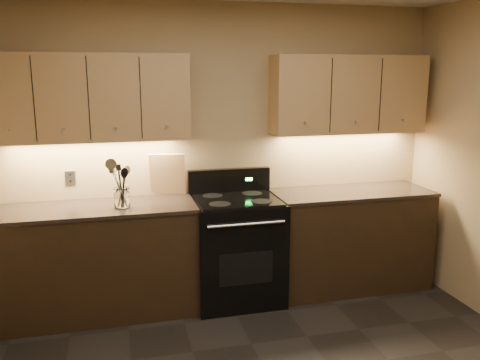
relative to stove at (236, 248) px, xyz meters
name	(u,v)px	position (x,y,z in m)	size (l,w,h in m)	color
wall_back	(219,151)	(-0.08, 0.32, 0.82)	(4.00, 0.04, 2.60)	tan
counter_left	(99,261)	(-1.18, 0.02, -0.01)	(1.62, 0.62, 0.93)	black
counter_right	(349,239)	(1.10, 0.02, -0.01)	(1.46, 0.62, 0.93)	black
stove	(236,248)	(0.00, 0.00, 0.00)	(0.76, 0.68, 1.14)	black
upper_cab_left	(89,98)	(-1.18, 0.17, 1.32)	(1.60, 0.30, 0.70)	#A48252
upper_cab_right	(349,94)	(1.10, 0.17, 1.32)	(1.44, 0.30, 0.70)	#A48252
outlet_plate	(70,178)	(-1.38, 0.31, 0.64)	(0.09, 0.01, 0.12)	#B2B5BA
utensil_crock	(122,198)	(-0.97, -0.05, 0.52)	(0.16, 0.16, 0.16)	white
cutting_board	(168,174)	(-0.56, 0.26, 0.64)	(0.31, 0.02, 0.39)	tan
wooden_spoon	(118,186)	(-0.99, -0.05, 0.63)	(0.06, 0.06, 0.33)	tan
black_spoon	(121,186)	(-0.97, -0.03, 0.62)	(0.06, 0.06, 0.31)	black
black_turner	(122,185)	(-0.96, -0.08, 0.64)	(0.08, 0.08, 0.35)	black
steel_spatula	(124,184)	(-0.94, -0.03, 0.64)	(0.08, 0.08, 0.35)	silver
steel_skimmer	(125,182)	(-0.93, -0.05, 0.66)	(0.09, 0.09, 0.38)	silver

